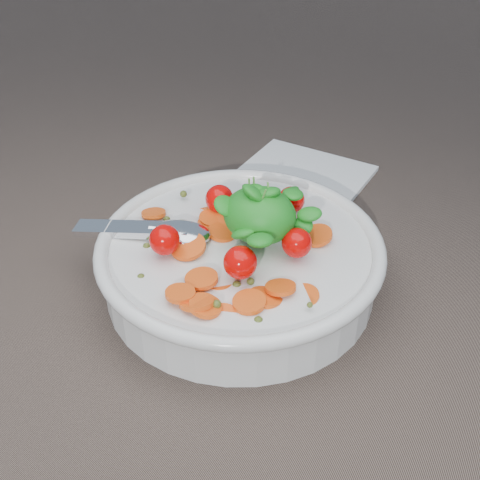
% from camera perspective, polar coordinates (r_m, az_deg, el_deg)
% --- Properties ---
extents(ground, '(6.00, 6.00, 0.00)m').
position_cam_1_polar(ground, '(0.60, -1.22, -2.99)').
color(ground, brown).
rests_on(ground, ground).
extents(bowl, '(0.29, 0.27, 0.12)m').
position_cam_1_polar(bowl, '(0.56, 0.01, -1.83)').
color(bowl, silver).
rests_on(bowl, ground).
extents(napkin, '(0.16, 0.14, 0.01)m').
position_cam_1_polar(napkin, '(0.75, 5.92, 6.10)').
color(napkin, white).
rests_on(napkin, ground).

